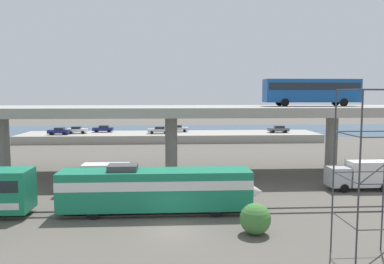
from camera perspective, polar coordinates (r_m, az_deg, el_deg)
The scene contains 18 objects.
ground_plane at distance 29.61m, azimuth -2.91°, elevation -14.14°, with size 260.00×260.00×0.00m, color #565149.
rail_strip_near at distance 32.68m, azimuth -2.94°, elevation -12.10°, with size 110.00×0.12×0.12m, color #59544C.
rail_strip_far at distance 34.08m, azimuth -2.95°, elevation -11.35°, with size 110.00×0.12×0.12m, color #59544C.
train_locomotive at distance 32.81m, azimuth -3.95°, elevation -8.17°, with size 16.98×3.04×4.18m.
highway_overpass at distance 47.92m, azimuth -3.09°, elevation 2.78°, with size 96.00×11.55×8.45m.
transit_bus_on_overpass at distance 51.56m, azimuth 17.14°, elevation 5.95°, with size 12.00×2.68×3.40m.
service_truck_west at distance 40.36m, azimuth -13.73°, elevation -6.51°, with size 6.80×2.46×3.04m.
service_truck_east at distance 44.44m, azimuth 23.70°, elevation -5.71°, with size 6.80×2.46×3.04m.
scaffolding_tower at distance 25.06m, azimuth 25.18°, elevation -5.24°, with size 3.39×3.39×10.32m.
pier_parking_lot at distance 83.37m, azimuth -3.14°, elevation -0.69°, with size 62.85×11.52×1.64m, color #9E998E.
parked_car_0 at distance 85.29m, azimuth -16.54°, elevation 0.30°, with size 4.09×1.86×1.50m.
parked_car_1 at distance 87.11m, azimuth -12.93°, elevation 0.50°, with size 4.36×1.92×1.50m.
parked_car_2 at distance 81.91m, azimuth -4.87°, elevation 0.30°, with size 4.63×1.86×1.50m.
parked_car_3 at distance 85.48m, azimuth -2.06°, elevation 0.54°, with size 4.29×1.93×1.50m.
parked_car_4 at distance 83.94m, azimuth -19.02°, elevation 0.14°, with size 4.20×1.88×1.50m.
parked_car_5 at distance 85.84m, azimuth 12.61°, elevation 0.43°, with size 4.41×2.00×1.50m.
harbor_water at distance 106.33m, azimuth -3.16°, elevation 0.24°, with size 140.00×36.00×0.01m, color navy.
shrub_right at distance 28.71m, azimuth 9.30°, elevation -12.49°, with size 2.24×2.24×2.24m, color #3E7836.
Camera 1 is at (-0.12, -27.86, 10.02)m, focal length 36.26 mm.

